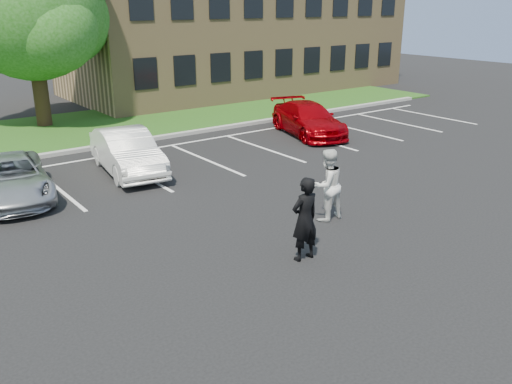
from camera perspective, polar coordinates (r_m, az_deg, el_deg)
ground_plane at (r=13.09m, az=2.63°, el=-6.34°), size 90.00×90.00×0.00m
curb at (r=23.08m, az=-16.58°, el=4.52°), size 40.00×0.30×0.15m
grass_strip at (r=26.79m, az=-19.64°, el=6.10°), size 44.00×8.00×0.08m
stall_lines at (r=20.91m, az=-10.00°, el=3.34°), size 34.00×5.36×0.01m
office_building at (r=37.83m, az=-2.05°, el=17.06°), size 22.40×10.40×8.30m
tree at (r=27.77m, az=-22.58°, el=17.31°), size 7.80×7.20×8.80m
man_black_suit at (r=12.40m, az=5.15°, el=-2.85°), size 0.73×0.48×2.00m
man_white_shirt at (r=14.77m, az=7.48°, el=0.74°), size 0.98×0.77×1.99m
car_silver_minivan at (r=17.93m, az=-24.45°, el=1.31°), size 2.80×4.92×1.29m
car_white_sedan at (r=19.40m, az=-13.41°, el=4.14°), size 2.20×4.74×1.50m
car_red_compact at (r=24.60m, az=5.51°, el=7.64°), size 3.24×5.25×1.42m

